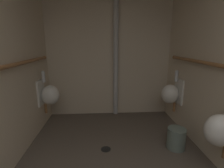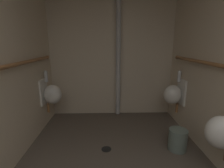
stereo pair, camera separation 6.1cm
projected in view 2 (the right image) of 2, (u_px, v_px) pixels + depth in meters
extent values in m
cube|color=beige|center=(112.00, 51.00, 3.33)|extent=(2.55, 0.06, 2.62)
ellipsoid|color=silver|center=(53.00, 94.00, 2.94)|extent=(0.30, 0.26, 0.34)
cube|color=silver|center=(44.00, 92.00, 2.92)|extent=(0.03, 0.30, 0.44)
cylinder|color=silver|center=(46.00, 77.00, 2.86)|extent=(0.06, 0.06, 0.16)
sphere|color=silver|center=(46.00, 72.00, 2.84)|extent=(0.06, 0.06, 0.06)
cylinder|color=#936038|center=(48.00, 108.00, 2.99)|extent=(0.04, 0.04, 0.16)
ellipsoid|color=silver|center=(221.00, 132.00, 1.68)|extent=(0.30, 0.26, 0.34)
ellipsoid|color=silver|center=(172.00, 95.00, 2.93)|extent=(0.30, 0.26, 0.34)
cube|color=silver|center=(181.00, 92.00, 2.92)|extent=(0.03, 0.30, 0.44)
cylinder|color=silver|center=(179.00, 77.00, 2.86)|extent=(0.06, 0.06, 0.16)
sphere|color=silver|center=(180.00, 72.00, 2.84)|extent=(0.06, 0.06, 0.06)
cylinder|color=#936038|center=(177.00, 108.00, 2.99)|extent=(0.04, 0.04, 0.16)
sphere|color=#936038|center=(47.00, 57.00, 2.98)|extent=(0.06, 0.06, 0.06)
sphere|color=#936038|center=(177.00, 57.00, 2.98)|extent=(0.06, 0.06, 0.06)
cylinder|color=#B2B2B2|center=(118.00, 51.00, 3.22)|extent=(0.09, 0.09, 2.57)
cylinder|color=black|center=(106.00, 149.00, 2.36)|extent=(0.14, 0.14, 0.01)
cylinder|color=slate|center=(178.00, 140.00, 2.33)|extent=(0.25, 0.25, 0.30)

